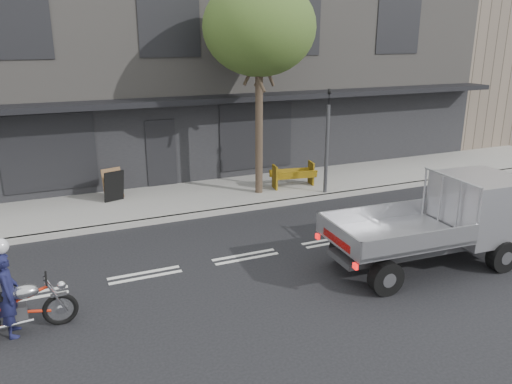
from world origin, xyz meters
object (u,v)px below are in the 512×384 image
object	(u,v)px
motorcycle	(20,306)
sandwich_board	(114,186)
construction_barrier	(296,176)
traffic_light_pole	(327,147)
street_tree	(259,28)
rider	(8,294)
flatbed_ute	(464,212)

from	to	relation	value
motorcycle	sandwich_board	distance (m)	6.92
motorcycle	construction_barrier	bearing A→B (deg)	32.74
traffic_light_pole	motorcycle	distance (m)	10.25
traffic_light_pole	sandwich_board	distance (m)	6.78
street_tree	traffic_light_pole	distance (m)	4.23
motorcycle	construction_barrier	world-z (taller)	construction_barrier
traffic_light_pole	sandwich_board	bearing A→B (deg)	165.08
traffic_light_pole	rider	distance (m)	10.35
construction_barrier	sandwich_board	xyz separation A→B (m)	(-5.83, 0.93, 0.08)
construction_barrier	motorcycle	bearing A→B (deg)	-146.70
traffic_light_pole	construction_barrier	distance (m)	1.50
motorcycle	street_tree	bearing A→B (deg)	37.74
construction_barrier	rider	bearing A→B (deg)	-147.17
traffic_light_pole	flatbed_ute	size ratio (longest dim) A/B	0.76
construction_barrier	flatbed_ute	bearing A→B (deg)	-80.90
motorcycle	sandwich_board	xyz separation A→B (m)	(2.55, 6.43, 0.14)
flatbed_ute	street_tree	bearing A→B (deg)	113.65
motorcycle	sandwich_board	size ratio (longest dim) A/B	1.95
motorcycle	construction_barrier	xyz separation A→B (m)	(8.38, 5.50, 0.06)
motorcycle	rider	distance (m)	0.31
flatbed_ute	traffic_light_pole	bearing A→B (deg)	96.94
construction_barrier	traffic_light_pole	bearing A→B (deg)	-50.85
rider	sandwich_board	size ratio (longest dim) A/B	1.58
flatbed_ute	sandwich_board	world-z (taller)	flatbed_ute
motorcycle	rider	xyz separation A→B (m)	(-0.15, -0.00, 0.27)
construction_barrier	sandwich_board	size ratio (longest dim) A/B	1.50
street_tree	motorcycle	bearing A→B (deg)	-141.70
rider	flatbed_ute	size ratio (longest dim) A/B	0.34
street_tree	flatbed_ute	world-z (taller)	street_tree
street_tree	construction_barrier	distance (m)	4.90
rider	flatbed_ute	xyz separation A→B (m)	(9.54, -0.77, 0.42)
motorcycle	sandwich_board	bearing A→B (deg)	67.79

